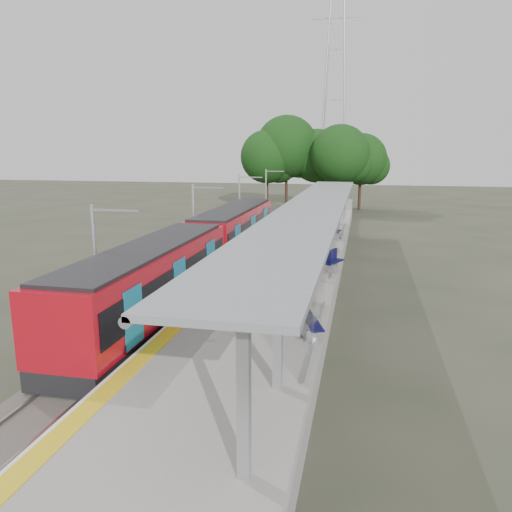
{
  "coord_description": "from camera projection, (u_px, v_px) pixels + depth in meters",
  "views": [
    {
      "loc": [
        4.12,
        -10.76,
        7.54
      ],
      "look_at": [
        -0.99,
        13.09,
        2.3
      ],
      "focal_mm": 35.0,
      "sensor_mm": 36.0,
      "label": 1
    }
  ],
  "objects": [
    {
      "name": "ground",
      "position": [
        187.0,
        451.0,
        12.72
      ],
      "size": [
        200.0,
        200.0,
        0.0
      ],
      "primitive_type": "plane",
      "color": "#474438",
      "rests_on": "ground"
    },
    {
      "name": "trackbed",
      "position": [
        226.0,
        265.0,
        32.73
      ],
      "size": [
        3.0,
        70.0,
        0.24
      ],
      "primitive_type": "cube",
      "color": "#59544C",
      "rests_on": "ground"
    },
    {
      "name": "platform",
      "position": [
        294.0,
        262.0,
        31.73
      ],
      "size": [
        6.0,
        50.0,
        1.0
      ],
      "primitive_type": "cube",
      "color": "gray",
      "rests_on": "ground"
    },
    {
      "name": "tactile_strip",
      "position": [
        255.0,
        252.0,
        32.15
      ],
      "size": [
        0.6,
        50.0,
        0.02
      ],
      "primitive_type": "cube",
      "color": "yellow",
      "rests_on": "platform"
    },
    {
      "name": "end_fence",
      "position": [
        325.0,
        204.0,
        55.35
      ],
      "size": [
        6.0,
        0.1,
        1.2
      ],
      "primitive_type": "cube",
      "color": "#9EA0A5",
      "rests_on": "platform"
    },
    {
      "name": "train",
      "position": [
        202.0,
        250.0,
        27.65
      ],
      "size": [
        2.74,
        27.6,
        3.62
      ],
      "color": "black",
      "rests_on": "ground"
    },
    {
      "name": "canopy",
      "position": [
        315.0,
        212.0,
        26.98
      ],
      "size": [
        3.27,
        38.0,
        3.66
      ],
      "color": "#9EA0A5",
      "rests_on": "platform"
    },
    {
      "name": "pylon",
      "position": [
        335.0,
        75.0,
        78.72
      ],
      "size": [
        8.0,
        4.0,
        38.0
      ],
      "primitive_type": null,
      "color": "#9EA0A5",
      "rests_on": "ground"
    },
    {
      "name": "tree_cluster",
      "position": [
        311.0,
        154.0,
        62.35
      ],
      "size": [
        18.14,
        10.11,
        11.78
      ],
      "color": "#382316",
      "rests_on": "ground"
    },
    {
      "name": "catenary_masts",
      "position": [
        195.0,
        224.0,
        31.54
      ],
      "size": [
        2.08,
        48.16,
        5.4
      ],
      "color": "#9EA0A5",
      "rests_on": "ground"
    },
    {
      "name": "bench_near",
      "position": [
        311.0,
        322.0,
        17.7
      ],
      "size": [
        0.91,
        1.56,
        1.02
      ],
      "rotation": [
        0.0,
        0.0,
        0.32
      ],
      "color": "#0E0E47",
      "rests_on": "platform"
    },
    {
      "name": "bench_mid",
      "position": [
        332.0,
        260.0,
        27.26
      ],
      "size": [
        1.15,
        1.75,
        1.15
      ],
      "rotation": [
        0.0,
        0.0,
        -0.41
      ],
      "color": "#0E0E47",
      "rests_on": "platform"
    },
    {
      "name": "bench_far",
      "position": [
        335.0,
        230.0,
        37.27
      ],
      "size": [
        0.71,
        1.73,
        1.15
      ],
      "rotation": [
        0.0,
        0.0,
        -0.12
      ],
      "color": "#0E0E47",
      "rests_on": "platform"
    },
    {
      "name": "info_pillar_near",
      "position": [
        288.0,
        302.0,
        19.53
      ],
      "size": [
        0.35,
        0.35,
        1.56
      ],
      "rotation": [
        0.0,
        0.0,
        0.4
      ],
      "color": "beige",
      "rests_on": "platform"
    },
    {
      "name": "info_pillar_far",
      "position": [
        334.0,
        225.0,
        39.22
      ],
      "size": [
        0.35,
        0.35,
        1.56
      ],
      "rotation": [
        0.0,
        0.0,
        0.26
      ],
      "color": "beige",
      "rests_on": "platform"
    },
    {
      "name": "litter_bin",
      "position": [
        324.0,
        245.0,
        32.16
      ],
      "size": [
        0.49,
        0.49,
        0.92
      ],
      "primitive_type": "cylinder",
      "rotation": [
        0.0,
        0.0,
        -0.1
      ],
      "color": "#9EA0A5",
      "rests_on": "platform"
    }
  ]
}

